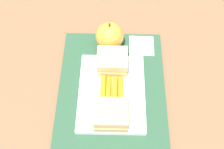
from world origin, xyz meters
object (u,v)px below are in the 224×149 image
at_px(apple, 110,36).
at_px(food_tray, 112,92).
at_px(paper_napkin, 142,46).
at_px(carrot_sticks_bundle, 112,89).
at_px(sandwich_half_left, 111,115).
at_px(sandwich_half_right, 112,61).

bearing_deg(apple, food_tray, -176.72).
height_order(food_tray, paper_napkin, food_tray).
xyz_separation_m(carrot_sticks_bundle, paper_napkin, (0.16, -0.08, -0.02)).
distance_m(sandwich_half_left, apple, 0.24).
distance_m(food_tray, paper_napkin, 0.18).
bearing_deg(food_tray, sandwich_half_left, 180.00).
height_order(apple, paper_napkin, apple).
xyz_separation_m(sandwich_half_left, sandwich_half_right, (0.16, 0.00, 0.00)).
xyz_separation_m(food_tray, sandwich_half_right, (0.08, 0.00, 0.03)).
height_order(sandwich_half_left, sandwich_half_right, same).
height_order(sandwich_half_right, paper_napkin, sandwich_half_right).
distance_m(sandwich_half_left, paper_napkin, 0.25).
bearing_deg(paper_napkin, food_tray, 152.52).
bearing_deg(carrot_sticks_bundle, sandwich_half_left, -179.98).
height_order(carrot_sticks_bundle, apple, apple).
bearing_deg(sandwich_half_left, apple, 2.21).
distance_m(sandwich_half_right, carrot_sticks_bundle, 0.08).
distance_m(food_tray, apple, 0.16).
distance_m(sandwich_half_right, apple, 0.08).
bearing_deg(sandwich_half_left, sandwich_half_right, 0.00).
height_order(sandwich_half_right, apple, apple).
bearing_deg(sandwich_half_left, carrot_sticks_bundle, 0.02).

